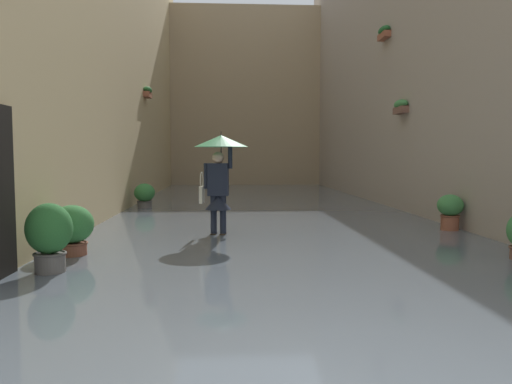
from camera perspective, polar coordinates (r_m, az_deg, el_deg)
name	(u,v)px	position (r m, az deg, el deg)	size (l,w,h in m)	color
ground_plane	(262,212)	(13.86, 0.67, -2.33)	(60.00, 60.00, 0.00)	slate
flood_water	(262,211)	(13.86, 0.67, -2.15)	(8.30, 28.93, 0.09)	slate
building_facade_left	(430,33)	(15.22, 19.26, 16.76)	(2.04, 26.93, 9.89)	#A89989
building_facade_right	(87,16)	(14.69, -18.77, 18.54)	(2.04, 26.93, 10.54)	tan
building_facade_far	(245,98)	(26.28, -1.26, 10.64)	(11.10, 1.80, 9.03)	tan
person_wading	(220,163)	(9.43, -4.18, 3.28)	(1.03, 1.03, 2.03)	#2D2319
potted_plant_mid_right	(49,236)	(6.91, -22.54, -4.62)	(0.58, 0.58, 0.98)	#66605B
potted_plant_near_right	(72,229)	(7.98, -20.28, -4.00)	(0.64, 0.64, 0.84)	brown
potted_plant_far_left	(450,211)	(10.72, 21.28, -2.04)	(0.51, 0.51, 0.80)	#9E563D
potted_plant_far_right	(145,195)	(14.56, -12.61, -0.38)	(0.59, 0.59, 0.78)	#66605B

